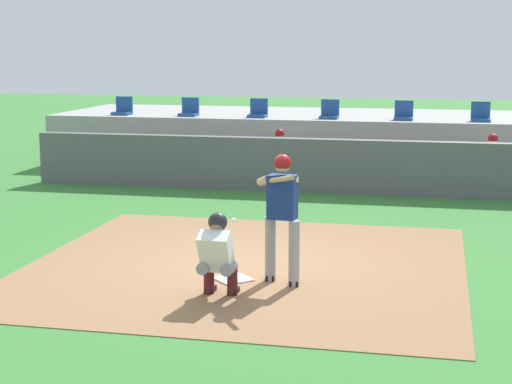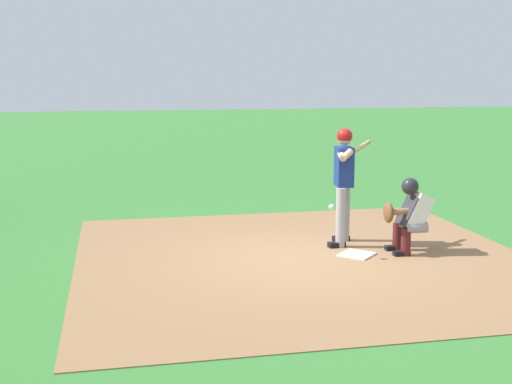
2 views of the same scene
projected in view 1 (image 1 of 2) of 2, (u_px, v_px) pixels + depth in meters
ground_plane at (246, 266)px, 12.43m from camera, size 80.00×80.00×0.00m
dirt_infield at (246, 266)px, 12.43m from camera, size 6.40×6.40×0.01m
home_plate at (233, 279)px, 11.65m from camera, size 0.62×0.62×0.02m
batter_at_plate at (282, 210)px, 11.32m from camera, size 0.65×0.80×1.80m
catcher_crouched at (218, 252)px, 10.80m from camera, size 0.49×1.58×1.13m
dugout_wall at (312, 165)px, 18.57m from camera, size 13.00×0.30×1.20m
dugout_bench at (318, 175)px, 19.60m from camera, size 11.80×0.44×0.45m
dugout_player_0 at (279, 156)px, 19.57m from camera, size 0.49×0.70×1.30m
dugout_player_1 at (492, 162)px, 18.54m from camera, size 0.49×0.70×1.30m
stands_platform at (336, 139)px, 22.79m from camera, size 15.00×4.40×1.40m
stadium_seat_0 at (123, 110)px, 22.36m from camera, size 0.46×0.46×0.48m
stadium_seat_1 at (189, 111)px, 21.97m from camera, size 0.46×0.46×0.48m
stadium_seat_2 at (258, 112)px, 21.57m from camera, size 0.46×0.46×0.48m
stadium_seat_3 at (330, 113)px, 21.18m from camera, size 0.46×0.46×0.48m
stadium_seat_4 at (404, 115)px, 20.79m from camera, size 0.46×0.46×0.48m
stadium_seat_5 at (481, 116)px, 20.39m from camera, size 0.46×0.46×0.48m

